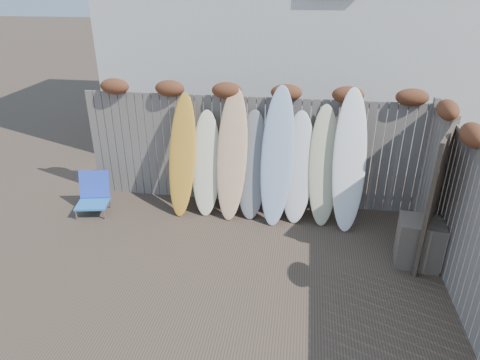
# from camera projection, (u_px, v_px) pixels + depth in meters

# --- Properties ---
(ground) EXTENTS (80.00, 80.00, 0.00)m
(ground) POSITION_uv_depth(u_px,v_px,m) (227.00, 281.00, 5.95)
(ground) COLOR #493A2D
(back_fence) EXTENTS (6.05, 0.28, 2.24)m
(back_fence) POSITION_uv_depth(u_px,v_px,m) (253.00, 142.00, 7.57)
(back_fence) COLOR slate
(back_fence) RESTS_ON ground
(right_fence) EXTENTS (0.28, 4.40, 2.24)m
(right_fence) POSITION_uv_depth(u_px,v_px,m) (468.00, 218.00, 5.28)
(right_fence) COLOR slate
(right_fence) RESTS_ON ground
(house) EXTENTS (8.50, 5.50, 6.33)m
(house) POSITION_uv_depth(u_px,v_px,m) (293.00, 6.00, 10.31)
(house) COLOR silver
(house) RESTS_ON ground
(beach_chair) EXTENTS (0.63, 0.66, 0.71)m
(beach_chair) POSITION_uv_depth(u_px,v_px,m) (94.00, 194.00, 7.62)
(beach_chair) COLOR blue
(beach_chair) RESTS_ON ground
(wooden_crate) EXTENTS (0.67, 0.58, 0.71)m
(wooden_crate) POSITION_uv_depth(u_px,v_px,m) (419.00, 242.00, 6.20)
(wooden_crate) COLOR brown
(wooden_crate) RESTS_ON ground
(lattice_panel) EXTENTS (0.60, 1.25, 2.01)m
(lattice_panel) POSITION_uv_depth(u_px,v_px,m) (437.00, 195.00, 6.12)
(lattice_panel) COLOR #382822
(lattice_panel) RESTS_ON ground
(surfboard_0) EXTENTS (0.52, 0.76, 2.07)m
(surfboard_0) POSITION_uv_depth(u_px,v_px,m) (182.00, 156.00, 7.39)
(surfboard_0) COLOR gold
(surfboard_0) RESTS_ON ground
(surfboard_1) EXTENTS (0.54, 0.67, 1.79)m
(surfboard_1) POSITION_uv_depth(u_px,v_px,m) (206.00, 164.00, 7.44)
(surfboard_1) COLOR beige
(surfboard_1) RESTS_ON ground
(surfboard_2) EXTENTS (0.56, 0.79, 2.19)m
(surfboard_2) POSITION_uv_depth(u_px,v_px,m) (232.00, 155.00, 7.27)
(surfboard_2) COLOR #EA9979
(surfboard_2) RESTS_ON ground
(surfboard_3) EXTENTS (0.54, 0.66, 1.83)m
(surfboard_3) POSITION_uv_depth(u_px,v_px,m) (252.00, 165.00, 7.33)
(surfboard_3) COLOR slate
(surfboard_3) RESTS_ON ground
(surfboard_4) EXTENTS (0.59, 0.83, 2.26)m
(surfboard_4) POSITION_uv_depth(u_px,v_px,m) (277.00, 157.00, 7.10)
(surfboard_4) COLOR #A6BDE0
(surfboard_4) RESTS_ON ground
(surfboard_5) EXTENTS (0.56, 0.68, 1.85)m
(surfboard_5) POSITION_uv_depth(u_px,v_px,m) (298.00, 168.00, 7.21)
(surfboard_5) COLOR white
(surfboard_5) RESTS_ON ground
(surfboard_6) EXTENTS (0.55, 0.74, 1.97)m
(surfboard_6) POSITION_uv_depth(u_px,v_px,m) (324.00, 166.00, 7.12)
(surfboard_6) COLOR beige
(surfboard_6) RESTS_ON ground
(surfboard_7) EXTENTS (0.56, 0.81, 2.26)m
(surfboard_7) POSITION_uv_depth(u_px,v_px,m) (349.00, 161.00, 6.94)
(surfboard_7) COLOR white
(surfboard_7) RESTS_ON ground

